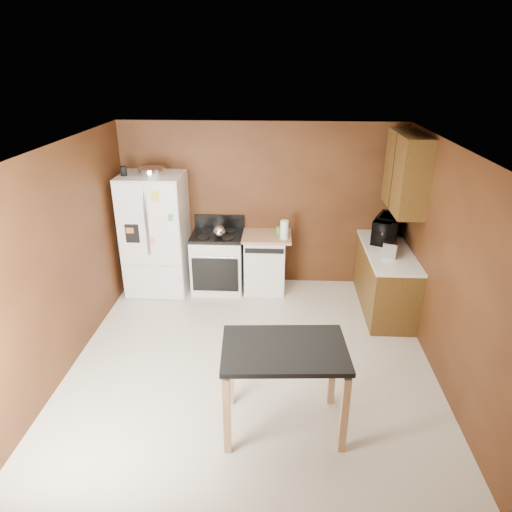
# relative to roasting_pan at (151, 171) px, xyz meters

# --- Properties ---
(floor) EXTENTS (4.50, 4.50, 0.00)m
(floor) POSITION_rel_roasting_pan_xyz_m (1.53, -1.88, -1.85)
(floor) COLOR beige
(floor) RESTS_ON ground
(ceiling) EXTENTS (4.50, 4.50, 0.00)m
(ceiling) POSITION_rel_roasting_pan_xyz_m (1.53, -1.88, 0.65)
(ceiling) COLOR white
(ceiling) RESTS_ON ground
(wall_back) EXTENTS (4.20, 0.00, 4.20)m
(wall_back) POSITION_rel_roasting_pan_xyz_m (1.53, 0.37, -0.60)
(wall_back) COLOR #552F16
(wall_back) RESTS_ON ground
(wall_front) EXTENTS (4.20, 0.00, 4.20)m
(wall_front) POSITION_rel_roasting_pan_xyz_m (1.53, -4.13, -0.60)
(wall_front) COLOR #552F16
(wall_front) RESTS_ON ground
(wall_left) EXTENTS (0.00, 4.50, 4.50)m
(wall_left) POSITION_rel_roasting_pan_xyz_m (-0.57, -1.88, -0.60)
(wall_left) COLOR #552F16
(wall_left) RESTS_ON ground
(wall_right) EXTENTS (0.00, 4.50, 4.50)m
(wall_right) POSITION_rel_roasting_pan_xyz_m (3.63, -1.88, -0.60)
(wall_right) COLOR #552F16
(wall_right) RESTS_ON ground
(roasting_pan) EXTENTS (0.38, 0.38, 0.09)m
(roasting_pan) POSITION_rel_roasting_pan_xyz_m (0.00, 0.00, 0.00)
(roasting_pan) COLOR silver
(roasting_pan) RESTS_ON refrigerator
(pen_cup) EXTENTS (0.09, 0.09, 0.13)m
(pen_cup) POSITION_rel_roasting_pan_xyz_m (-0.37, -0.10, 0.02)
(pen_cup) COLOR black
(pen_cup) RESTS_ON refrigerator
(kettle) EXTENTS (0.18, 0.18, 0.18)m
(kettle) POSITION_rel_roasting_pan_xyz_m (0.95, -0.10, -0.86)
(kettle) COLOR silver
(kettle) RESTS_ON gas_range
(paper_towel) EXTENTS (0.14, 0.14, 0.27)m
(paper_towel) POSITION_rel_roasting_pan_xyz_m (1.90, -0.06, -0.82)
(paper_towel) COLOR white
(paper_towel) RESTS_ON dishwasher
(green_canister) EXTENTS (0.12, 0.12, 0.10)m
(green_canister) POSITION_rel_roasting_pan_xyz_m (1.82, 0.14, -0.91)
(green_canister) COLOR green
(green_canister) RESTS_ON dishwasher
(toaster) EXTENTS (0.26, 0.33, 0.21)m
(toaster) POSITION_rel_roasting_pan_xyz_m (3.31, -0.62, -0.84)
(toaster) COLOR silver
(toaster) RESTS_ON right_cabinets
(microwave) EXTENTS (0.61, 0.71, 0.33)m
(microwave) POSITION_rel_roasting_pan_xyz_m (3.37, -0.08, -0.78)
(microwave) COLOR black
(microwave) RESTS_ON right_cabinets
(refrigerator) EXTENTS (0.90, 0.80, 1.80)m
(refrigerator) POSITION_rel_roasting_pan_xyz_m (-0.02, -0.01, -0.95)
(refrigerator) COLOR white
(refrigerator) RESTS_ON ground
(gas_range) EXTENTS (0.76, 0.68, 1.10)m
(gas_range) POSITION_rel_roasting_pan_xyz_m (0.89, 0.05, -1.39)
(gas_range) COLOR white
(gas_range) RESTS_ON ground
(dishwasher) EXTENTS (0.78, 0.63, 0.89)m
(dishwasher) POSITION_rel_roasting_pan_xyz_m (1.61, 0.07, -1.39)
(dishwasher) COLOR white
(dishwasher) RESTS_ON ground
(right_cabinets) EXTENTS (0.63, 1.58, 2.45)m
(right_cabinets) POSITION_rel_roasting_pan_xyz_m (3.37, -0.40, -0.94)
(right_cabinets) COLOR brown
(right_cabinets) RESTS_ON ground
(island) EXTENTS (1.19, 0.83, 0.91)m
(island) POSITION_rel_roasting_pan_xyz_m (1.90, -2.83, -1.09)
(island) COLOR black
(island) RESTS_ON ground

